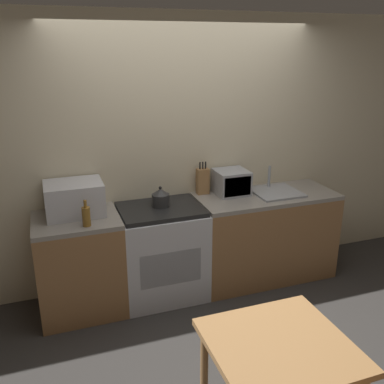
# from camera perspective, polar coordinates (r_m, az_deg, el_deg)

# --- Properties ---
(ground_plane) EXTENTS (16.00, 16.00, 0.00)m
(ground_plane) POSITION_cam_1_polar(r_m,az_deg,el_deg) (3.91, 3.69, -17.11)
(ground_plane) COLOR #33302D
(wall_back) EXTENTS (10.00, 0.06, 2.60)m
(wall_back) POSITION_cam_1_polar(r_m,az_deg,el_deg) (4.19, -1.17, 5.18)
(wall_back) COLOR beige
(wall_back) RESTS_ON ground_plane
(counter_left_run) EXTENTS (0.73, 0.62, 0.90)m
(counter_left_run) POSITION_cam_1_polar(r_m,az_deg,el_deg) (3.99, -14.71, -9.35)
(counter_left_run) COLOR olive
(counter_left_run) RESTS_ON ground_plane
(counter_right_run) EXTENTS (1.40, 0.62, 0.90)m
(counter_right_run) POSITION_cam_1_polar(r_m,az_deg,el_deg) (4.47, 9.56, -5.74)
(counter_right_run) COLOR olive
(counter_right_run) RESTS_ON ground_plane
(stove_range) EXTENTS (0.78, 0.62, 0.90)m
(stove_range) POSITION_cam_1_polar(r_m,az_deg,el_deg) (4.09, -4.07, -7.98)
(stove_range) COLOR silver
(stove_range) RESTS_ON ground_plane
(kettle) EXTENTS (0.16, 0.16, 0.19)m
(kettle) POSITION_cam_1_polar(r_m,az_deg,el_deg) (3.92, -4.22, -0.74)
(kettle) COLOR #2D2D2D
(kettle) RESTS_ON stove_range
(microwave) EXTENTS (0.49, 0.38, 0.29)m
(microwave) POSITION_cam_1_polar(r_m,az_deg,el_deg) (3.84, -15.41, -0.85)
(microwave) COLOR silver
(microwave) RESTS_ON counter_left_run
(bottle) EXTENTS (0.07, 0.07, 0.22)m
(bottle) POSITION_cam_1_polar(r_m,az_deg,el_deg) (3.58, -13.92, -3.12)
(bottle) COLOR olive
(bottle) RESTS_ON counter_left_run
(knife_block) EXTENTS (0.12, 0.08, 0.33)m
(knife_block) POSITION_cam_1_polar(r_m,az_deg,el_deg) (4.22, 1.43, 1.47)
(knife_block) COLOR #9E7042
(knife_block) RESTS_ON counter_right_run
(toaster_oven) EXTENTS (0.31, 0.31, 0.24)m
(toaster_oven) POSITION_cam_1_polar(r_m,az_deg,el_deg) (4.24, 5.27, 1.31)
(toaster_oven) COLOR #999BA0
(toaster_oven) RESTS_ON counter_right_run
(sink_basin) EXTENTS (0.45, 0.44, 0.24)m
(sink_basin) POSITION_cam_1_polar(r_m,az_deg,el_deg) (4.36, 11.10, 0.08)
(sink_basin) COLOR #999BA0
(sink_basin) RESTS_ON counter_right_run
(dining_table) EXTENTS (0.78, 0.76, 0.72)m
(dining_table) POSITION_cam_1_polar(r_m,az_deg,el_deg) (2.65, 11.51, -20.86)
(dining_table) COLOR #9E7042
(dining_table) RESTS_ON ground_plane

